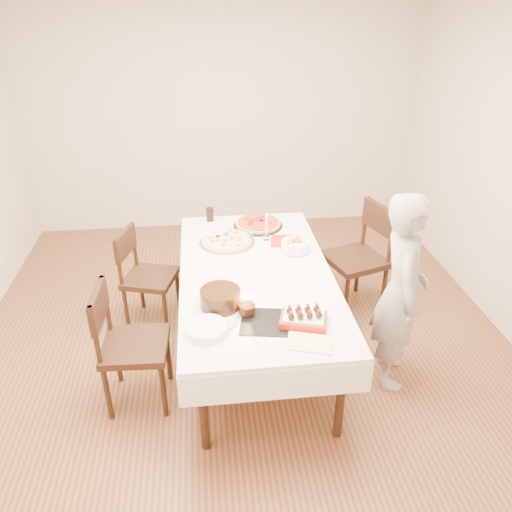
{
  "coord_description": "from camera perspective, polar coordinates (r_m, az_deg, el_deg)",
  "views": [
    {
      "loc": [
        -0.28,
        -3.28,
        2.67
      ],
      "look_at": [
        0.1,
        -0.04,
        0.89
      ],
      "focal_mm": 35.0,
      "sensor_mm": 36.0,
      "label": 1
    }
  ],
  "objects": [
    {
      "name": "layer_cake",
      "position": [
        3.36,
        -4.1,
        -4.91
      ],
      "size": [
        0.43,
        0.43,
        0.14
      ],
      "primitive_type": "cylinder",
      "rotation": [
        0.0,
        0.0,
        -0.3
      ],
      "color": "black",
      "rests_on": "dining_table"
    },
    {
      "name": "china_plate",
      "position": [
        3.26,
        -4.04,
        -7.39
      ],
      "size": [
        0.31,
        0.31,
        0.01
      ],
      "primitive_type": "cylinder",
      "rotation": [
        0.0,
        0.0,
        0.43
      ],
      "color": "white",
      "rests_on": "dining_table"
    },
    {
      "name": "pasta_bowl",
      "position": [
        4.08,
        4.5,
        1.16
      ],
      "size": [
        0.29,
        0.29,
        0.07
      ],
      "primitive_type": "cylinder",
      "rotation": [
        0.0,
        0.0,
        0.32
      ],
      "color": "white",
      "rests_on": "dining_table"
    },
    {
      "name": "cola_glass",
      "position": [
        4.61,
        -5.29,
        4.77
      ],
      "size": [
        0.08,
        0.08,
        0.13
      ],
      "primitive_type": "cylinder",
      "rotation": [
        0.0,
        0.0,
        -0.24
      ],
      "color": "black",
      "rests_on": "dining_table"
    },
    {
      "name": "chair_left_savory",
      "position": [
        4.41,
        -12.0,
        -2.46
      ],
      "size": [
        0.56,
        0.56,
        0.88
      ],
      "primitive_type": null,
      "rotation": [
        0.0,
        0.0,
        2.86
      ],
      "color": "#321810",
      "rests_on": "floor"
    },
    {
      "name": "red_placemat",
      "position": [
        4.24,
        3.34,
        1.67
      ],
      "size": [
        0.28,
        0.28,
        0.01
      ],
      "primitive_type": "cube",
      "rotation": [
        0.0,
        0.0,
        -0.18
      ],
      "color": "#B21E1E",
      "rests_on": "dining_table"
    },
    {
      "name": "pizza_pepperoni",
      "position": [
        4.5,
        0.23,
        3.71
      ],
      "size": [
        0.54,
        0.54,
        0.04
      ],
      "primitive_type": "cylinder",
      "rotation": [
        0.0,
        0.0,
        0.28
      ],
      "color": "red",
      "rests_on": "dining_table"
    },
    {
      "name": "dining_table",
      "position": [
        3.99,
        0.0,
        -6.51
      ],
      "size": [
        1.21,
        2.18,
        0.75
      ],
      "primitive_type": "cube",
      "rotation": [
        0.0,
        0.0,
        -0.03
      ],
      "color": "silver",
      "rests_on": "floor"
    },
    {
      "name": "wall_back",
      "position": [
        5.93,
        -3.9,
        15.74
      ],
      "size": [
        4.5,
        0.04,
        2.7
      ],
      "primitive_type": "cube",
      "color": "beige",
      "rests_on": "floor"
    },
    {
      "name": "floor",
      "position": [
        4.24,
        -1.4,
        -10.43
      ],
      "size": [
        5.0,
        5.0,
        0.0
      ],
      "primitive_type": "plane",
      "color": "#512E1C",
      "rests_on": "ground"
    },
    {
      "name": "cake_board",
      "position": [
        3.25,
        0.97,
        -7.58
      ],
      "size": [
        0.36,
        0.36,
        0.01
      ],
      "primitive_type": "cube",
      "rotation": [
        0.0,
        0.0,
        -0.18
      ],
      "color": "black",
      "rests_on": "dining_table"
    },
    {
      "name": "chair_right_savory",
      "position": [
        4.55,
        11.24,
        -0.41
      ],
      "size": [
        0.65,
        0.65,
        1.01
      ],
      "primitive_type": null,
      "rotation": [
        0.0,
        0.0,
        0.31
      ],
      "color": "#321810",
      "rests_on": "floor"
    },
    {
      "name": "birthday_cake",
      "position": [
        3.28,
        -1.05,
        -5.59
      ],
      "size": [
        0.14,
        0.14,
        0.13
      ],
      "primitive_type": "cylinder",
      "rotation": [
        0.0,
        0.0,
        -0.36
      ],
      "color": "#33170D",
      "rests_on": "dining_table"
    },
    {
      "name": "strawberry_box",
      "position": [
        3.23,
        5.47,
        -7.15
      ],
      "size": [
        0.34,
        0.27,
        0.07
      ],
      "primitive_type": null,
      "rotation": [
        0.0,
        0.0,
        -0.29
      ],
      "color": "#B01C14",
      "rests_on": "dining_table"
    },
    {
      "name": "plate_stack",
      "position": [
        3.16,
        -5.65,
        -8.31
      ],
      "size": [
        0.34,
        0.34,
        0.05
      ],
      "primitive_type": "cylinder",
      "rotation": [
        0.0,
        0.0,
        -0.37
      ],
      "color": "white",
      "rests_on": "dining_table"
    },
    {
      "name": "person",
      "position": [
        3.68,
        16.2,
        -4.05
      ],
      "size": [
        0.48,
        0.62,
        1.51
      ],
      "primitive_type": "imported",
      "rotation": [
        0.0,
        0.0,
        1.33
      ],
      "color": "#A5A19C",
      "rests_on": "floor"
    },
    {
      "name": "pizza_white",
      "position": [
        4.2,
        -3.34,
        1.73
      ],
      "size": [
        0.54,
        0.54,
        0.04
      ],
      "primitive_type": "cylinder",
      "rotation": [
        0.0,
        0.0,
        -0.18
      ],
      "color": "beige",
      "rests_on": "dining_table"
    },
    {
      "name": "box_lid",
      "position": [
        3.1,
        6.16,
        -9.92
      ],
      "size": [
        0.31,
        0.25,
        0.02
      ],
      "primitive_type": "cube",
      "rotation": [
        0.0,
        0.0,
        -0.31
      ],
      "color": "beige",
      "rests_on": "dining_table"
    },
    {
      "name": "taper_candle",
      "position": [
        4.21,
        1.21,
        3.43
      ],
      "size": [
        0.06,
        0.06,
        0.25
      ],
      "primitive_type": "cylinder",
      "rotation": [
        0.0,
        0.0,
        0.09
      ],
      "color": "white",
      "rests_on": "dining_table"
    },
    {
      "name": "shaker_pair",
      "position": [
        4.22,
        -0.54,
        2.33
      ],
      "size": [
        0.09,
        0.09,
        0.1
      ],
      "primitive_type": null,
      "rotation": [
        0.0,
        0.0,
        -0.03
      ],
      "color": "white",
      "rests_on": "dining_table"
    },
    {
      "name": "chair_left_dessert",
      "position": [
        3.6,
        -13.62,
        -9.97
      ],
      "size": [
        0.5,
        0.5,
        0.94
      ],
      "primitive_type": null,
      "rotation": [
        0.0,
        0.0,
        3.1
      ],
      "color": "#321810",
      "rests_on": "floor"
    }
  ]
}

